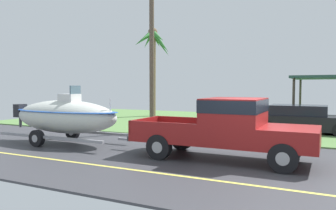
{
  "coord_description": "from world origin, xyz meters",
  "views": [
    {
      "loc": [
        1.69,
        -9.44,
        2.29
      ],
      "look_at": [
        -3.85,
        1.84,
        1.59
      ],
      "focal_mm": 35.35,
      "sensor_mm": 36.0,
      "label": 1
    }
  ],
  "objects_px": {
    "pickup_truck_towing": "(233,126)",
    "boat_on_trailer": "(65,116)",
    "parked_sedan_far": "(302,119)",
    "palm_tree_near_left": "(153,51)",
    "utility_pole": "(152,47)"
  },
  "relations": [
    {
      "from": "parked_sedan_far",
      "to": "utility_pole",
      "type": "xyz_separation_m",
      "value": [
        -6.79,
        -3.02,
        3.59
      ]
    },
    {
      "from": "pickup_truck_towing",
      "to": "utility_pole",
      "type": "relative_size",
      "value": 0.72
    },
    {
      "from": "boat_on_trailer",
      "to": "utility_pole",
      "type": "relative_size",
      "value": 0.76
    },
    {
      "from": "pickup_truck_towing",
      "to": "parked_sedan_far",
      "type": "xyz_separation_m",
      "value": [
        1.45,
        7.49,
        -0.4
      ]
    },
    {
      "from": "pickup_truck_towing",
      "to": "boat_on_trailer",
      "type": "relative_size",
      "value": 0.95
    },
    {
      "from": "boat_on_trailer",
      "to": "utility_pole",
      "type": "xyz_separation_m",
      "value": [
        1.53,
        4.46,
        3.16
      ]
    },
    {
      "from": "pickup_truck_towing",
      "to": "utility_pole",
      "type": "bearing_deg",
      "value": 140.14
    },
    {
      "from": "parked_sedan_far",
      "to": "boat_on_trailer",
      "type": "bearing_deg",
      "value": -138.03
    },
    {
      "from": "pickup_truck_towing",
      "to": "utility_pole",
      "type": "distance_m",
      "value": 7.66
    },
    {
      "from": "pickup_truck_towing",
      "to": "boat_on_trailer",
      "type": "height_order",
      "value": "boat_on_trailer"
    },
    {
      "from": "palm_tree_near_left",
      "to": "utility_pole",
      "type": "height_order",
      "value": "utility_pole"
    },
    {
      "from": "boat_on_trailer",
      "to": "palm_tree_near_left",
      "type": "distance_m",
      "value": 13.04
    },
    {
      "from": "pickup_truck_towing",
      "to": "parked_sedan_far",
      "type": "relative_size",
      "value": 1.25
    },
    {
      "from": "parked_sedan_far",
      "to": "palm_tree_near_left",
      "type": "bearing_deg",
      "value": 156.89
    },
    {
      "from": "pickup_truck_towing",
      "to": "palm_tree_near_left",
      "type": "distance_m",
      "value": 15.93
    }
  ]
}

